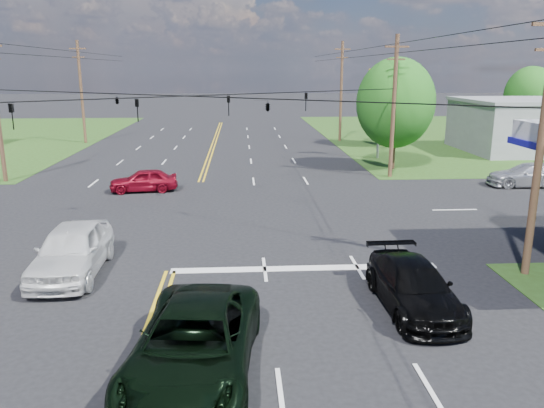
{
  "coord_description": "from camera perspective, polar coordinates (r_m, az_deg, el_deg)",
  "views": [
    {
      "loc": [
        2.66,
        -14.59,
        7.29
      ],
      "look_at": [
        3.89,
        6.0,
        2.02
      ],
      "focal_mm": 35.0,
      "sensor_mm": 36.0,
      "label": 1
    }
  ],
  "objects": [
    {
      "name": "ground",
      "position": [
        27.7,
        -8.82,
        -1.1
      ],
      "size": [
        280.0,
        280.0,
        0.0
      ],
      "primitive_type": "plane",
      "color": "black",
      "rests_on": "ground"
    },
    {
      "name": "grass_ne",
      "position": [
        67.31,
        25.5,
        6.74
      ],
      "size": [
        46.0,
        48.0,
        0.03
      ],
      "primitive_type": "cube",
      "color": "#274215",
      "rests_on": "ground"
    },
    {
      "name": "stop_bar",
      "position": [
        20.1,
        3.51,
        -6.95
      ],
      "size": [
        10.0,
        0.5,
        0.02
      ],
      "primitive_type": "cube",
      "color": "silver",
      "rests_on": "ground"
    },
    {
      "name": "retail_ne",
      "position": [
        54.25,
        27.09,
        7.4
      ],
      "size": [
        14.0,
        10.0,
        4.4
      ],
      "primitive_type": "cube",
      "color": "slate",
      "rests_on": "ground"
    },
    {
      "name": "pole_se",
      "position": [
        20.54,
        26.99,
        6.15
      ],
      "size": [
        1.6,
        0.28,
        9.5
      ],
      "color": "#43271C",
      "rests_on": "ground"
    },
    {
      "name": "pole_ne",
      "position": [
        37.13,
        12.96,
        10.31
      ],
      "size": [
        1.6,
        0.28,
        9.5
      ],
      "color": "#43271C",
      "rests_on": "ground"
    },
    {
      "name": "pole_left_far",
      "position": [
        56.83,
        -19.83,
        11.37
      ],
      "size": [
        1.6,
        0.28,
        10.0
      ],
      "color": "#43271C",
      "rests_on": "ground"
    },
    {
      "name": "pole_right_far",
      "position": [
        55.6,
        7.46,
        12.03
      ],
      "size": [
        1.6,
        0.28,
        10.0
      ],
      "color": "#43271C",
      "rests_on": "ground"
    },
    {
      "name": "span_wire_signals",
      "position": [
        26.75,
        -9.32,
        11.38
      ],
      "size": [
        26.0,
        18.0,
        1.13
      ],
      "color": "black",
      "rests_on": "ground"
    },
    {
      "name": "power_lines",
      "position": [
        24.76,
        -10.04,
        17.16
      ],
      "size": [
        26.04,
        100.0,
        0.64
      ],
      "color": "black",
      "rests_on": "ground"
    },
    {
      "name": "tree_right_a",
      "position": [
        40.29,
        13.15,
        10.53
      ],
      "size": [
        5.7,
        5.7,
        8.18
      ],
      "color": "#43271C",
      "rests_on": "ground"
    },
    {
      "name": "tree_right_b",
      "position": [
        52.53,
        12.06,
        10.68
      ],
      "size": [
        4.94,
        4.94,
        7.09
      ],
      "color": "#43271C",
      "rests_on": "ground"
    },
    {
      "name": "tree_far_r",
      "position": [
        64.74,
        25.99,
        10.49
      ],
      "size": [
        5.32,
        5.32,
        7.63
      ],
      "color": "#43271C",
      "rests_on": "ground"
    },
    {
      "name": "pickup_dkgreen",
      "position": [
        13.33,
        -8.36,
        -14.68
      ],
      "size": [
        3.46,
        6.43,
        1.72
      ],
      "primitive_type": "imported",
      "rotation": [
        0.0,
        0.0,
        -0.1
      ],
      "color": "black",
      "rests_on": "ground"
    },
    {
      "name": "suv_black",
      "position": [
        17.24,
        14.95,
        -8.53
      ],
      "size": [
        2.21,
        5.11,
        1.46
      ],
      "primitive_type": "imported",
      "rotation": [
        0.0,
        0.0,
        0.03
      ],
      "color": "black",
      "rests_on": "ground"
    },
    {
      "name": "pickup_white",
      "position": [
        20.59,
        -20.72,
        -4.65
      ],
      "size": [
        2.26,
        5.43,
        1.84
      ],
      "primitive_type": "imported",
      "rotation": [
        0.0,
        0.0,
        0.02
      ],
      "color": "silver",
      "rests_on": "ground"
    },
    {
      "name": "sedan_red",
      "position": [
        33.29,
        -13.64,
        2.5
      ],
      "size": [
        4.23,
        2.11,
        1.39
      ],
      "primitive_type": "imported",
      "rotation": [
        0.0,
        0.0,
        -1.45
      ],
      "color": "maroon",
      "rests_on": "ground"
    },
    {
      "name": "sedan_far",
      "position": [
        37.52,
        25.87,
        2.84
      ],
      "size": [
        5.24,
        2.44,
        1.48
      ],
      "primitive_type": "imported",
      "rotation": [
        0.0,
        0.0,
        -1.64
      ],
      "color": "#BCBDC1",
      "rests_on": "ground"
    },
    {
      "name": "polesign_ne",
      "position": [
        44.98,
        11.6,
        11.97
      ],
      "size": [
        2.04,
        0.33,
        7.38
      ],
      "color": "#A5A5AA",
      "rests_on": "ground"
    }
  ]
}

